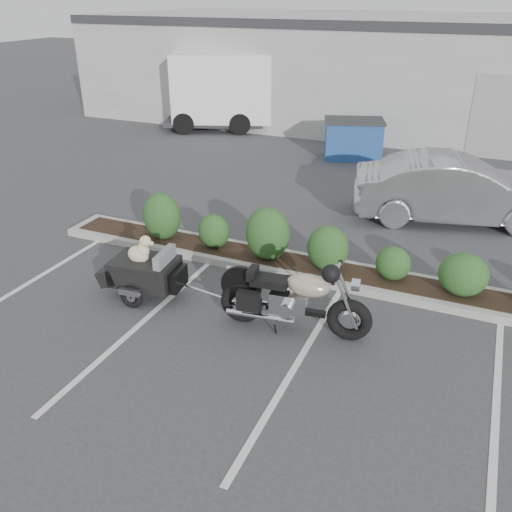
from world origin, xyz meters
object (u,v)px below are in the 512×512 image
at_px(pet_trailer, 144,270).
at_px(sedan, 456,190).
at_px(dumpster, 353,139).
at_px(delivery_truck, 245,93).
at_px(motorcycle, 294,300).

xyz_separation_m(pet_trailer, sedan, (4.65, 5.82, 0.27)).
bearing_deg(pet_trailer, dumpster, 77.12).
distance_m(pet_trailer, dumpster, 10.18).
bearing_deg(sedan, delivery_truck, 37.25).
distance_m(sedan, dumpster, 5.55).
relative_size(motorcycle, delivery_truck, 0.38).
height_order(motorcycle, pet_trailer, motorcycle).
distance_m(motorcycle, dumpster, 10.27).
xyz_separation_m(pet_trailer, dumpster, (1.14, 10.11, 0.13)).
height_order(pet_trailer, delivery_truck, delivery_truck).
bearing_deg(pet_trailer, motorcycle, -6.89).
bearing_deg(pet_trailer, sedan, 44.93).
bearing_deg(dumpster, pet_trailer, -114.98).
xyz_separation_m(sedan, delivery_truck, (-8.35, 6.59, 0.60)).
bearing_deg(delivery_truck, pet_trailer, -94.58).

